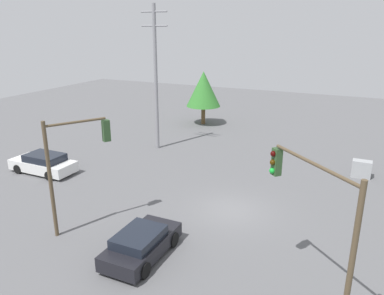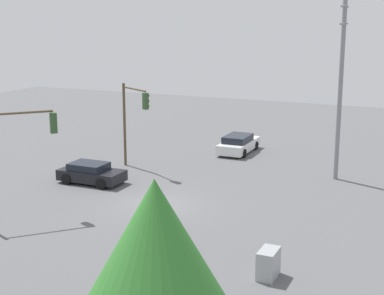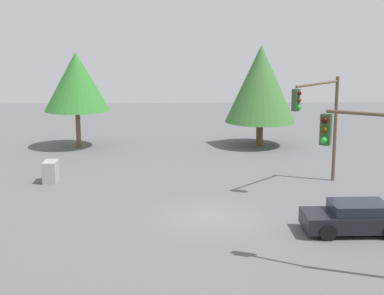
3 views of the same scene
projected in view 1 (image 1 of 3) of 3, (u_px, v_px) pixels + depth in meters
ground_plane at (232, 210)px, 20.41m from camera, size 80.00×80.00×0.00m
sedan_dark at (141, 244)px, 16.18m from camera, size 1.99×4.00×1.25m
sedan_white at (44, 163)px, 25.51m from camera, size 4.57×2.02×1.34m
traffic_signal_main at (74, 155)px, 17.46m from camera, size 1.75×2.74×5.65m
traffic_signal_cross at (315, 209)px, 12.20m from camera, size 3.29×3.10×5.62m
utility_pole_tall at (156, 76)px, 29.05m from camera, size 2.20×0.28×11.19m
electrical_cabinet at (361, 169)px, 24.72m from camera, size 1.20×0.68×1.15m
tree_right at (203, 89)px, 37.28m from camera, size 3.41×3.41×5.33m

